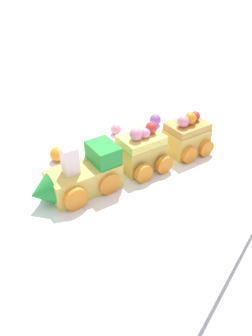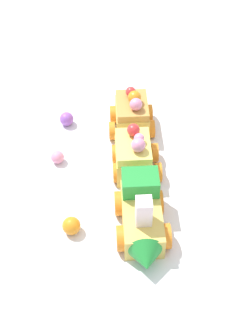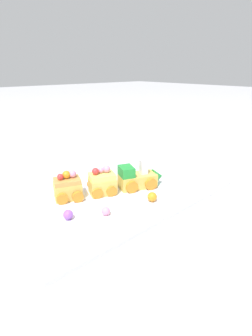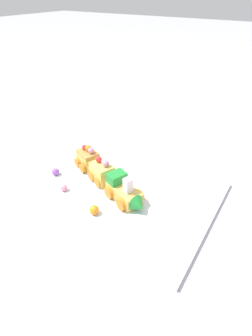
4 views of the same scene
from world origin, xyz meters
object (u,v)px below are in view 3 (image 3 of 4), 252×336
cake_car_lemon (101,183)px  cake_train_locomotive (140,178)px  gumball_purple (68,215)px  gumball_orange (152,197)px  gumball_pink (106,211)px  cake_car_caramel (68,188)px

cake_car_lemon → cake_train_locomotive: bearing=0.0°
cake_car_lemon → gumball_purple: 0.16m
gumball_orange → gumball_purple: gumball_orange is taller
gumball_purple → cake_train_locomotive: bearing=4.3°
gumball_orange → gumball_pink: bearing=169.0°
cake_car_caramel → gumball_orange: size_ratio=3.58×
cake_car_caramel → gumball_purple: 0.12m
cake_car_lemon → gumball_pink: bearing=-100.7°
cake_car_caramel → gumball_orange: 0.23m
cake_train_locomotive → gumball_pink: cake_train_locomotive is taller
cake_train_locomotive → gumball_purple: size_ratio=6.13×
cake_train_locomotive → cake_car_lemon: (-0.11, 0.04, 0.00)m
gumball_purple → gumball_pink: size_ratio=1.13×
cake_train_locomotive → gumball_purple: cake_train_locomotive is taller
cake_car_lemon → cake_car_caramel: 0.10m
gumball_purple → cake_car_lemon: bearing=23.3°
gumball_purple → gumball_pink: (0.08, -0.04, -0.00)m
cake_car_caramel → gumball_purple: bearing=-98.6°
cake_train_locomotive → cake_car_lemon: bearing=-180.0°
gumball_orange → gumball_pink: 0.14m
cake_car_caramel → cake_train_locomotive: bearing=-0.1°
cake_train_locomotive → gumball_pink: 0.19m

